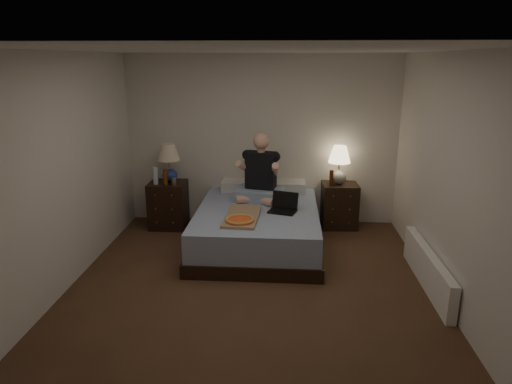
# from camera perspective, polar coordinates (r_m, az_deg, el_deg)

# --- Properties ---
(floor) EXTENTS (4.00, 4.50, 0.00)m
(floor) POSITION_cam_1_polar(r_m,az_deg,el_deg) (5.07, -0.64, -12.17)
(floor) COLOR brown
(floor) RESTS_ON ground
(ceiling) EXTENTS (4.00, 4.50, 0.00)m
(ceiling) POSITION_cam_1_polar(r_m,az_deg,el_deg) (4.46, -0.75, 17.37)
(ceiling) COLOR white
(ceiling) RESTS_ON ground
(wall_back) EXTENTS (4.00, 0.00, 2.50)m
(wall_back) POSITION_cam_1_polar(r_m,az_deg,el_deg) (6.80, 0.71, 6.44)
(wall_back) COLOR silver
(wall_back) RESTS_ON ground
(wall_front) EXTENTS (4.00, 0.00, 2.50)m
(wall_front) POSITION_cam_1_polar(r_m,az_deg,el_deg) (2.51, -4.55, -11.53)
(wall_front) COLOR silver
(wall_front) RESTS_ON ground
(wall_left) EXTENTS (0.00, 4.50, 2.50)m
(wall_left) POSITION_cam_1_polar(r_m,az_deg,el_deg) (5.15, -23.48, 1.84)
(wall_left) COLOR silver
(wall_left) RESTS_ON ground
(wall_right) EXTENTS (0.00, 4.50, 2.50)m
(wall_right) POSITION_cam_1_polar(r_m,az_deg,el_deg) (4.89, 23.40, 1.13)
(wall_right) COLOR silver
(wall_right) RESTS_ON ground
(bed) EXTENTS (1.59, 2.11, 0.52)m
(bed) POSITION_cam_1_polar(r_m,az_deg,el_deg) (6.11, 0.22, -4.35)
(bed) COLOR #536FA6
(bed) RESTS_ON floor
(nightstand_left) EXTENTS (0.53, 0.48, 0.68)m
(nightstand_left) POSITION_cam_1_polar(r_m,az_deg,el_deg) (6.87, -10.90, -1.57)
(nightstand_left) COLOR black
(nightstand_left) RESTS_ON floor
(nightstand_right) EXTENTS (0.53, 0.48, 0.66)m
(nightstand_right) POSITION_cam_1_polar(r_m,az_deg,el_deg) (6.87, 10.36, -1.64)
(nightstand_right) COLOR black
(nightstand_right) RESTS_ON floor
(lamp_left) EXTENTS (0.35, 0.35, 0.56)m
(lamp_left) POSITION_cam_1_polar(r_m,az_deg,el_deg) (6.75, -10.81, 3.60)
(lamp_left) COLOR navy
(lamp_left) RESTS_ON nightstand_left
(lamp_right) EXTENTS (0.34, 0.34, 0.56)m
(lamp_right) POSITION_cam_1_polar(r_m,az_deg,el_deg) (6.71, 10.34, 3.33)
(lamp_right) COLOR #999890
(lamp_right) RESTS_ON nightstand_right
(water_bottle) EXTENTS (0.07, 0.07, 0.25)m
(water_bottle) POSITION_cam_1_polar(r_m,az_deg,el_deg) (6.68, -12.45, 2.00)
(water_bottle) COLOR silver
(water_bottle) RESTS_ON nightstand_left
(soda_can) EXTENTS (0.07, 0.07, 0.10)m
(soda_can) POSITION_cam_1_polar(r_m,az_deg,el_deg) (6.63, -10.24, 1.34)
(soda_can) COLOR #9E9F9A
(soda_can) RESTS_ON nightstand_left
(beer_bottle_left) EXTENTS (0.06, 0.06, 0.23)m
(beer_bottle_left) POSITION_cam_1_polar(r_m,az_deg,el_deg) (6.61, -11.27, 1.82)
(beer_bottle_left) COLOR #5F330D
(beer_bottle_left) RESTS_ON nightstand_left
(beer_bottle_right) EXTENTS (0.06, 0.06, 0.23)m
(beer_bottle_right) POSITION_cam_1_polar(r_m,az_deg,el_deg) (6.64, 9.40, 1.77)
(beer_bottle_right) COLOR #51240B
(beer_bottle_right) RESTS_ON nightstand_right
(person) EXTENTS (0.76, 0.66, 0.93)m
(person) POSITION_cam_1_polar(r_m,az_deg,el_deg) (6.24, 0.50, 3.07)
(person) COLOR black
(person) RESTS_ON bed
(laptop) EXTENTS (0.41, 0.37, 0.24)m
(laptop) POSITION_cam_1_polar(r_m,az_deg,el_deg) (5.83, 3.33, -1.42)
(laptop) COLOR black
(laptop) RESTS_ON bed
(pizza_box) EXTENTS (0.45, 0.78, 0.08)m
(pizza_box) POSITION_cam_1_polar(r_m,az_deg,el_deg) (5.44, -2.06, -3.61)
(pizza_box) COLOR tan
(pizza_box) RESTS_ON bed
(radiator) EXTENTS (0.10, 1.60, 0.40)m
(radiator) POSITION_cam_1_polar(r_m,az_deg,el_deg) (5.40, 20.67, -9.04)
(radiator) COLOR white
(radiator) RESTS_ON floor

